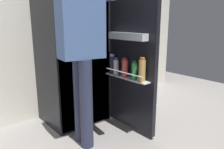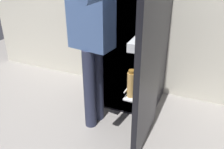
# 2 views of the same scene
# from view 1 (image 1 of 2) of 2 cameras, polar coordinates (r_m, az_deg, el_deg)

# --- Properties ---
(ground_plane) EXTENTS (6.04, 6.04, 0.00)m
(ground_plane) POSITION_cam_1_polar(r_m,az_deg,el_deg) (2.42, -2.93, -15.38)
(ground_plane) COLOR gray
(kitchen_wall) EXTENTS (4.40, 0.10, 2.57)m
(kitchen_wall) POSITION_cam_1_polar(r_m,az_deg,el_deg) (2.89, -14.32, 15.36)
(kitchen_wall) COLOR silver
(kitchen_wall) RESTS_ON ground_plane
(refrigerator) EXTENTS (0.72, 1.26, 1.66)m
(refrigerator) POSITION_cam_1_polar(r_m,az_deg,el_deg) (2.57, -9.24, 5.73)
(refrigerator) COLOR black
(refrigerator) RESTS_ON ground_plane
(person) EXTENTS (0.54, 0.75, 1.70)m
(person) POSITION_cam_1_polar(r_m,az_deg,el_deg) (2.00, -7.70, 9.05)
(person) COLOR #2D334C
(person) RESTS_ON ground_plane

